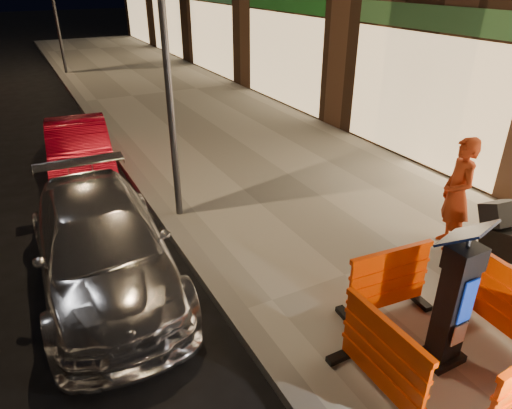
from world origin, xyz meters
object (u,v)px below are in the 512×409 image
barrier_back (388,281)px  stroller (511,240)px  barrier_kerbside (382,357)px  car_silver (109,282)px  car_red (84,175)px  barrier_bldgside (504,301)px  man (457,194)px  parking_kiosk (454,300)px

barrier_back → stroller: (2.24, -0.12, 0.04)m
barrier_kerbside → car_silver: barrier_kerbside is taller
car_silver → car_red: size_ratio=1.20×
barrier_back → stroller: 2.24m
car_silver → stroller: (5.30, -2.68, 0.67)m
barrier_back → barrier_bldgside: same height
man → barrier_back: bearing=-41.6°
car_silver → car_red: car_silver is taller
barrier_kerbside → man: size_ratio=0.67×
man → barrier_kerbside: bearing=-32.5°
barrier_bldgside → man: bearing=-28.3°
barrier_bldgside → barrier_back: bearing=48.9°
barrier_back → car_silver: bearing=145.0°
barrier_kerbside → man: man is taller
parking_kiosk → barrier_back: bearing=91.9°
car_silver → car_red: (0.37, 4.39, 0.00)m
barrier_kerbside → barrier_bldgside: size_ratio=1.00×
car_red → stroller: stroller is taller
barrier_bldgside → car_silver: (-4.01, 3.51, -0.63)m
barrier_back → car_red: bearing=116.1°
parking_kiosk → car_red: size_ratio=0.46×
barrier_back → man: (2.04, 0.78, 0.44)m
barrier_bldgside → stroller: stroller is taller
parking_kiosk → barrier_back: parking_kiosk is taller
parking_kiosk → barrier_kerbside: (-0.95, 0.00, -0.38)m
barrier_back → car_red: 7.48m
stroller → barrier_bldgside: bearing=-139.8°
barrier_kerbside → car_red: 8.11m
car_silver → stroller: size_ratio=4.24×
man → stroller: (0.20, -0.90, -0.40)m
car_silver → stroller: stroller is taller
barrier_bldgside → man: (1.09, 1.73, 0.44)m
car_red → stroller: (4.93, -7.07, 0.67)m
parking_kiosk → barrier_bldgside: bearing=1.9°
barrier_back → stroller: size_ratio=1.18×
parking_kiosk → barrier_bldgside: size_ratio=1.40×
barrier_bldgside → stroller: size_ratio=1.18×
barrier_kerbside → stroller: size_ratio=1.18×
barrier_kerbside → stroller: stroller is taller
car_red → stroller: size_ratio=3.55×
barrier_back → barrier_kerbside: (-0.95, -0.95, 0.00)m
parking_kiosk → man: size_ratio=0.93×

